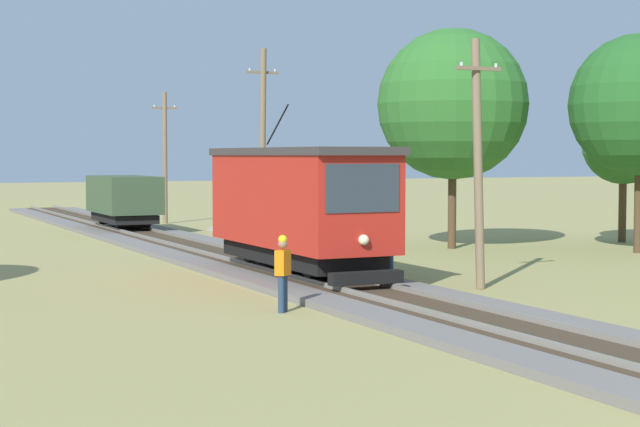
{
  "coord_description": "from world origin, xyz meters",
  "views": [
    {
      "loc": [
        -12.13,
        -8.65,
        3.61
      ],
      "look_at": [
        -0.25,
        16.76,
        2.02
      ],
      "focal_mm": 58.23,
      "sensor_mm": 36.0,
      "label": 1
    }
  ],
  "objects_px": {
    "utility_pole_near_tram": "(478,160)",
    "utility_pole_far": "(165,156)",
    "gravel_pile": "(233,220)",
    "track_worker": "(283,270)",
    "tree_right_far": "(623,143)",
    "tree_horizon": "(640,105)",
    "second_worker": "(389,241)",
    "freight_car": "(124,199)",
    "utility_pole_mid": "(263,144)",
    "tree_right_near": "(453,104)",
    "red_tram": "(299,204)"
  },
  "relations": [
    {
      "from": "utility_pole_near_tram",
      "to": "utility_pole_far",
      "type": "height_order",
      "value": "utility_pole_far"
    },
    {
      "from": "gravel_pile",
      "to": "track_worker",
      "type": "bearing_deg",
      "value": -107.79
    },
    {
      "from": "tree_right_far",
      "to": "tree_horizon",
      "type": "height_order",
      "value": "tree_horizon"
    },
    {
      "from": "tree_right_far",
      "to": "track_worker",
      "type": "bearing_deg",
      "value": -149.94
    },
    {
      "from": "second_worker",
      "to": "freight_car",
      "type": "bearing_deg",
      "value": -120.61
    },
    {
      "from": "gravel_pile",
      "to": "track_worker",
      "type": "xyz_separation_m",
      "value": [
        -8.13,
        -25.33,
        0.52
      ]
    },
    {
      "from": "track_worker",
      "to": "tree_horizon",
      "type": "height_order",
      "value": "tree_horizon"
    },
    {
      "from": "second_worker",
      "to": "track_worker",
      "type": "bearing_deg",
      "value": 5.01
    },
    {
      "from": "freight_car",
      "to": "utility_pole_near_tram",
      "type": "xyz_separation_m",
      "value": [
        3.57,
        -23.98,
        1.91
      ]
    },
    {
      "from": "utility_pole_mid",
      "to": "second_worker",
      "type": "height_order",
      "value": "utility_pole_mid"
    },
    {
      "from": "second_worker",
      "to": "utility_pole_far",
      "type": "bearing_deg",
      "value": -130.71
    },
    {
      "from": "track_worker",
      "to": "tree_right_near",
      "type": "height_order",
      "value": "tree_right_near"
    },
    {
      "from": "gravel_pile",
      "to": "tree_right_far",
      "type": "relative_size",
      "value": 0.45
    },
    {
      "from": "utility_pole_near_tram",
      "to": "tree_right_far",
      "type": "height_order",
      "value": "utility_pole_near_tram"
    },
    {
      "from": "utility_pole_mid",
      "to": "tree_right_far",
      "type": "height_order",
      "value": "utility_pole_mid"
    },
    {
      "from": "freight_car",
      "to": "tree_right_far",
      "type": "relative_size",
      "value": 0.9
    },
    {
      "from": "tree_right_far",
      "to": "utility_pole_near_tram",
      "type": "bearing_deg",
      "value": -144.18
    },
    {
      "from": "utility_pole_mid",
      "to": "tree_right_far",
      "type": "distance_m",
      "value": 14.85
    },
    {
      "from": "red_tram",
      "to": "utility_pole_near_tram",
      "type": "xyz_separation_m",
      "value": [
        3.57,
        -3.84,
        1.27
      ]
    },
    {
      "from": "gravel_pile",
      "to": "tree_horizon",
      "type": "distance_m",
      "value": 20.5
    },
    {
      "from": "utility_pole_near_tram",
      "to": "track_worker",
      "type": "bearing_deg",
      "value": -164.61
    },
    {
      "from": "gravel_pile",
      "to": "tree_horizon",
      "type": "height_order",
      "value": "tree_horizon"
    },
    {
      "from": "utility_pole_mid",
      "to": "track_worker",
      "type": "xyz_separation_m",
      "value": [
        -6.48,
        -17.34,
        -3.06
      ]
    },
    {
      "from": "second_worker",
      "to": "tree_right_near",
      "type": "bearing_deg",
      "value": -175.05
    },
    {
      "from": "freight_car",
      "to": "utility_pole_far",
      "type": "height_order",
      "value": "utility_pole_far"
    },
    {
      "from": "gravel_pile",
      "to": "track_worker",
      "type": "distance_m",
      "value": 26.61
    },
    {
      "from": "utility_pole_far",
      "to": "tree_right_far",
      "type": "bearing_deg",
      "value": -54.69
    },
    {
      "from": "utility_pole_mid",
      "to": "second_worker",
      "type": "distance_m",
      "value": 11.64
    },
    {
      "from": "tree_right_near",
      "to": "tree_right_far",
      "type": "distance_m",
      "value": 8.08
    },
    {
      "from": "utility_pole_near_tram",
      "to": "track_worker",
      "type": "xyz_separation_m",
      "value": [
        -6.48,
        -1.78,
        -2.48
      ]
    },
    {
      "from": "track_worker",
      "to": "tree_right_far",
      "type": "distance_m",
      "value": 23.56
    },
    {
      "from": "tree_right_near",
      "to": "track_worker",
      "type": "bearing_deg",
      "value": -135.11
    },
    {
      "from": "freight_car",
      "to": "track_worker",
      "type": "height_order",
      "value": "freight_car"
    },
    {
      "from": "utility_pole_near_tram",
      "to": "second_worker",
      "type": "relative_size",
      "value": 3.78
    },
    {
      "from": "utility_pole_near_tram",
      "to": "utility_pole_far",
      "type": "distance_m",
      "value": 29.31
    },
    {
      "from": "utility_pole_near_tram",
      "to": "tree_right_near",
      "type": "height_order",
      "value": "tree_right_near"
    },
    {
      "from": "utility_pole_far",
      "to": "second_worker",
      "type": "bearing_deg",
      "value": -90.8
    },
    {
      "from": "freight_car",
      "to": "utility_pole_far",
      "type": "relative_size",
      "value": 0.75
    },
    {
      "from": "utility_pole_mid",
      "to": "tree_right_near",
      "type": "height_order",
      "value": "tree_right_near"
    },
    {
      "from": "tree_right_near",
      "to": "tree_right_far",
      "type": "bearing_deg",
      "value": -3.94
    },
    {
      "from": "freight_car",
      "to": "gravel_pile",
      "type": "relative_size",
      "value": 1.98
    },
    {
      "from": "freight_car",
      "to": "gravel_pile",
      "type": "distance_m",
      "value": 5.35
    },
    {
      "from": "track_worker",
      "to": "tree_right_far",
      "type": "relative_size",
      "value": 0.31
    },
    {
      "from": "red_tram",
      "to": "utility_pole_far",
      "type": "height_order",
      "value": "utility_pole_far"
    },
    {
      "from": "freight_car",
      "to": "tree_horizon",
      "type": "relative_size",
      "value": 0.64
    },
    {
      "from": "tree_right_near",
      "to": "tree_right_far",
      "type": "xyz_separation_m",
      "value": [
        7.93,
        -0.55,
        -1.47
      ]
    },
    {
      "from": "utility_pole_mid",
      "to": "gravel_pile",
      "type": "relative_size",
      "value": 3.0
    },
    {
      "from": "gravel_pile",
      "to": "second_worker",
      "type": "height_order",
      "value": "second_worker"
    },
    {
      "from": "red_tram",
      "to": "freight_car",
      "type": "bearing_deg",
      "value": 90.01
    },
    {
      "from": "gravel_pile",
      "to": "freight_car",
      "type": "bearing_deg",
      "value": 175.28
    }
  ]
}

